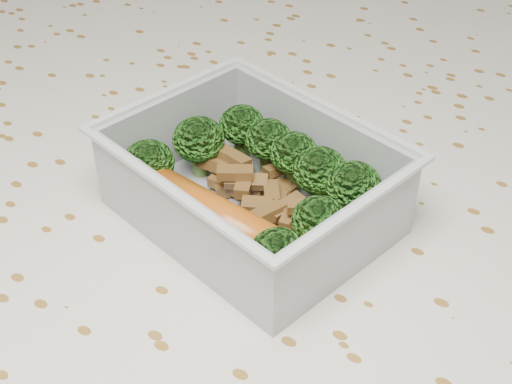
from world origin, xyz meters
The scene contains 6 objects.
dining_table centered at (0.00, 0.00, 0.67)m, with size 1.40×0.90×0.75m.
tablecloth centered at (0.00, 0.00, 0.72)m, with size 1.46×0.96×0.19m.
lunch_container centered at (0.00, 0.00, 0.78)m, with size 0.21×0.18×0.06m.
broccoli_florets centered at (0.00, 0.01, 0.79)m, with size 0.16×0.13×0.05m.
meat_pile centered at (0.00, 0.01, 0.77)m, with size 0.12×0.08×0.03m.
sausage centered at (-0.01, -0.04, 0.78)m, with size 0.16×0.04×0.03m.
Camera 1 is at (0.22, -0.31, 1.08)m, focal length 50.00 mm.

